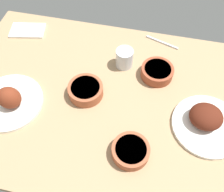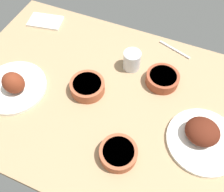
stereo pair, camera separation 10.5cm
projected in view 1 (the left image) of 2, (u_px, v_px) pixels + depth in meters
dining_table at (112, 101)px, 108.42cm from camera, size 140.00×90.00×4.00cm
plate_center_main at (207, 121)px, 97.30cm from camera, size 28.07×28.07×9.24cm
plate_far_side at (9, 100)px, 102.85cm from camera, size 28.62×28.62×11.06cm
bowl_soup at (86, 90)px, 105.72cm from camera, size 15.00×15.00×5.10cm
bowl_onions at (131, 151)px, 91.08cm from camera, size 14.10×14.10×4.53cm
bowl_pasta at (157, 72)px, 111.58cm from camera, size 14.55×14.55×4.89cm
water_tumbler at (124, 58)px, 113.60cm from camera, size 7.97×7.97×9.08cm
folded_napkin at (28, 31)px, 129.59cm from camera, size 19.15×13.80×1.20cm
fork_loose at (162, 42)px, 125.06cm from camera, size 16.80×6.39×0.80cm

